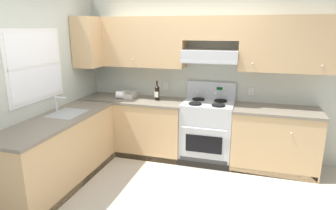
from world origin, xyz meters
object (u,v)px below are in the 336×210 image
object	(u,v)px
wine_bottle	(157,92)
paper_towel_roll	(121,95)
stove	(207,131)
bowl	(127,95)

from	to	relation	value
wine_bottle	paper_towel_roll	world-z (taller)	wine_bottle
stove	wine_bottle	bearing A→B (deg)	178.78
wine_bottle	bowl	distance (m)	0.57
paper_towel_roll	wine_bottle	bearing A→B (deg)	5.99
stove	wine_bottle	world-z (taller)	wine_bottle
stove	paper_towel_roll	xyz separation A→B (m)	(-1.41, -0.05, 0.49)
bowl	paper_towel_roll	distance (m)	0.16
bowl	paper_towel_roll	world-z (taller)	paper_towel_roll
wine_bottle	bowl	world-z (taller)	wine_bottle
stove	bowl	size ratio (longest dim) A/B	4.17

